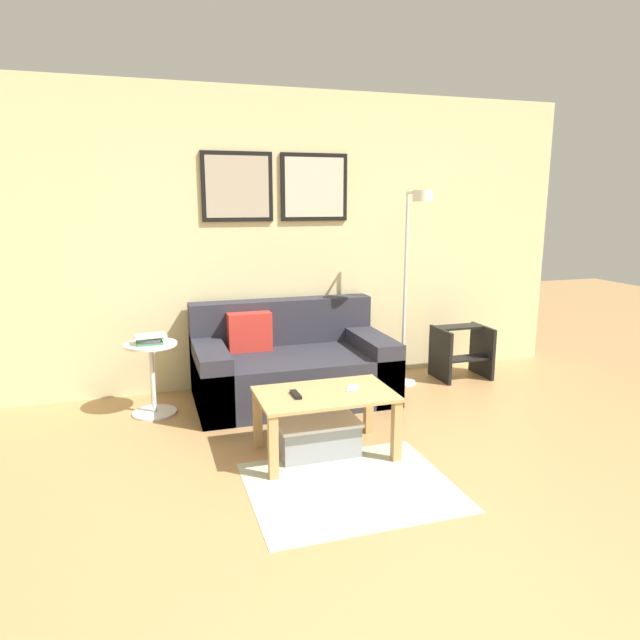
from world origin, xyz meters
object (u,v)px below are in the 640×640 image
object	(u,v)px
couch	(291,367)
cell_phone	(353,388)
book_stack	(150,339)
remote_control	(296,394)
step_stool	(462,350)
side_table	(152,371)
floor_lamp	(412,268)
storage_bin	(316,435)
coffee_table	(325,405)

from	to	relation	value
couch	cell_phone	bearing A→B (deg)	-82.74
couch	book_stack	size ratio (longest dim) A/B	6.49
book_stack	remote_control	xyz separation A→B (m)	(0.85, -1.07, -0.17)
couch	step_stool	xyz separation A→B (m)	(1.66, 0.07, -0.01)
cell_phone	remote_control	bearing A→B (deg)	-145.76
couch	side_table	world-z (taller)	couch
floor_lamp	step_stool	size ratio (longest dim) A/B	3.56
couch	floor_lamp	distance (m)	1.32
floor_lamp	remote_control	distance (m)	1.80
storage_bin	floor_lamp	world-z (taller)	floor_lamp
couch	remote_control	distance (m)	1.15
floor_lamp	side_table	distance (m)	2.28
side_table	step_stool	world-z (taller)	side_table
cell_phone	step_stool	xyz separation A→B (m)	(1.52, 1.15, -0.16)
coffee_table	remote_control	size ratio (longest dim) A/B	5.84
coffee_table	cell_phone	bearing A→B (deg)	6.45
coffee_table	step_stool	distance (m)	2.08
side_table	cell_phone	size ratio (longest dim) A/B	4.03
couch	storage_bin	size ratio (longest dim) A/B	2.98
book_stack	cell_phone	world-z (taller)	book_stack
floor_lamp	remote_control	world-z (taller)	floor_lamp
storage_bin	remote_control	bearing A→B (deg)	-165.30
remote_control	cell_phone	distance (m)	0.39
floor_lamp	book_stack	bearing A→B (deg)	179.46
cell_phone	book_stack	bearing A→B (deg)	170.35
book_stack	step_stool	world-z (taller)	book_stack
coffee_table	floor_lamp	xyz separation A→B (m)	(1.12, 1.05, 0.73)
couch	side_table	xyz separation A→B (m)	(-1.11, -0.04, 0.07)
storage_bin	book_stack	xyz separation A→B (m)	(-1.00, 1.03, 0.48)
coffee_table	book_stack	world-z (taller)	book_stack
cell_phone	storage_bin	bearing A→B (deg)	-152.46
floor_lamp	remote_control	size ratio (longest dim) A/B	11.38
coffee_table	step_stool	bearing A→B (deg)	34.44
remote_control	cell_phone	bearing A→B (deg)	2.62
coffee_table	floor_lamp	distance (m)	1.69
coffee_table	floor_lamp	bearing A→B (deg)	43.18
floor_lamp	side_table	world-z (taller)	floor_lamp
floor_lamp	cell_phone	bearing A→B (deg)	-131.88
floor_lamp	couch	bearing A→B (deg)	176.62
cell_phone	couch	bearing A→B (deg)	127.54
storage_bin	cell_phone	size ratio (longest dim) A/B	3.80
couch	book_stack	world-z (taller)	couch
coffee_table	cell_phone	size ratio (longest dim) A/B	6.25
storage_bin	cell_phone	xyz separation A→B (m)	(0.25, -0.01, 0.31)
storage_bin	cell_phone	bearing A→B (deg)	-2.74
coffee_table	book_stack	xyz separation A→B (m)	(-1.05, 1.07, 0.26)
side_table	cell_phone	world-z (taller)	side_table
couch	coffee_table	xyz separation A→B (m)	(-0.06, -1.11, 0.07)
book_stack	remote_control	distance (m)	1.38
cell_phone	step_stool	size ratio (longest dim) A/B	0.29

